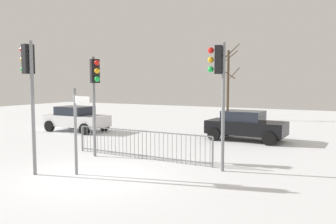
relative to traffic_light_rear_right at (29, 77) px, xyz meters
name	(u,v)px	position (x,y,z in m)	size (l,w,h in m)	color
ground_plane	(93,176)	(1.83, 0.72, -3.03)	(60.00, 60.00, 0.00)	white
traffic_light_rear_right	(29,77)	(0.00, 0.00, 0.00)	(0.57, 0.35, 4.13)	slate
traffic_light_mid_right	(95,84)	(0.19, 2.87, -0.21)	(0.51, 0.42, 3.85)	slate
traffic_light_rear_left	(219,77)	(5.04, 3.09, 0.00)	(0.56, 0.36, 4.14)	slate
direction_sign_post	(77,126)	(1.35, 0.58, -1.51)	(0.77, 0.24, 2.70)	slate
pedestrian_guard_railing	(140,144)	(1.83, 3.46, -2.48)	(5.88, 0.14, 1.07)	slate
car_white_near	(76,118)	(-5.41, 7.83, -2.27)	(3.82, 1.95, 1.47)	silver
car_black_trailing	(245,125)	(4.25, 9.33, -2.27)	(3.87, 2.05, 1.47)	black
bare_tree_left	(228,82)	(0.41, 18.42, -0.09)	(1.60, 1.66, 5.90)	#473828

